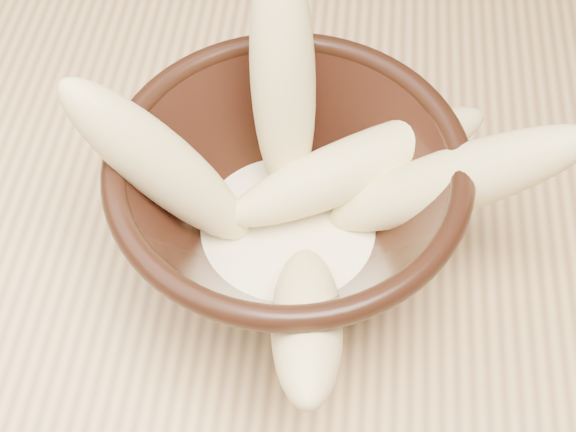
# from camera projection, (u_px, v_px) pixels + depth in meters

# --- Properties ---
(table) EXTENTS (1.20, 0.80, 0.75)m
(table) POSITION_uv_depth(u_px,v_px,m) (368.00, 296.00, 0.67)
(table) COLOR #E4BC7D
(table) RESTS_ON ground
(bowl) EXTENTS (0.23, 0.23, 0.13)m
(bowl) POSITION_uv_depth(u_px,v_px,m) (288.00, 207.00, 0.53)
(bowl) COLOR black
(bowl) RESTS_ON table
(milk_puddle) EXTENTS (0.13, 0.13, 0.02)m
(milk_puddle) POSITION_uv_depth(u_px,v_px,m) (288.00, 233.00, 0.56)
(milk_puddle) COLOR #FFF4CD
(milk_puddle) RESTS_ON bowl
(banana_upright) EXTENTS (0.06, 0.11, 0.18)m
(banana_upright) POSITION_uv_depth(u_px,v_px,m) (283.00, 81.00, 0.52)
(banana_upright) COLOR #E6DA88
(banana_upright) RESTS_ON bowl
(banana_left) EXTENTS (0.14, 0.05, 0.16)m
(banana_left) POSITION_uv_depth(u_px,v_px,m) (162.00, 166.00, 0.50)
(banana_left) COLOR #E6DA88
(banana_left) RESTS_ON bowl
(banana_right) EXTENTS (0.17, 0.04, 0.14)m
(banana_right) POSITION_uv_depth(u_px,v_px,m) (452.00, 182.00, 0.51)
(banana_right) COLOR #E6DA88
(banana_right) RESTS_ON bowl
(banana_across) EXTENTS (0.19, 0.13, 0.06)m
(banana_across) POSITION_uv_depth(u_px,v_px,m) (358.00, 166.00, 0.54)
(banana_across) COLOR #E6DA88
(banana_across) RESTS_ON bowl
(banana_front) EXTENTS (0.06, 0.16, 0.11)m
(banana_front) POSITION_uv_depth(u_px,v_px,m) (307.00, 321.00, 0.47)
(banana_front) COLOR #E6DA88
(banana_front) RESTS_ON bowl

